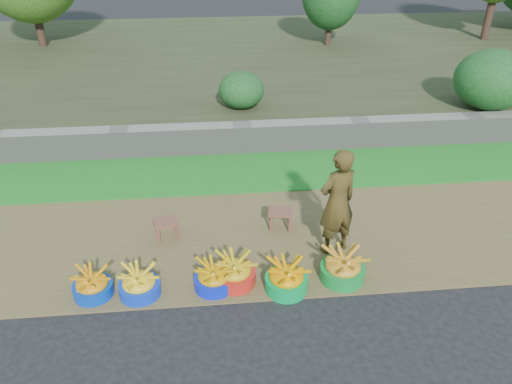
{
  "coord_description": "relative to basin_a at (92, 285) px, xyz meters",
  "views": [
    {
      "loc": [
        -0.57,
        -4.4,
        4.14
      ],
      "look_at": [
        -0.01,
        1.3,
        0.75
      ],
      "focal_mm": 35.0,
      "sensor_mm": 36.0,
      "label": 1
    }
  ],
  "objects": [
    {
      "name": "ground_plane",
      "position": [
        2.07,
        -0.31,
        -0.16
      ],
      "size": [
        120.0,
        120.0,
        0.0
      ],
      "primitive_type": "plane",
      "color": "black",
      "rests_on": "ground"
    },
    {
      "name": "dirt_shoulder",
      "position": [
        2.07,
        0.94,
        -0.15
      ],
      "size": [
        80.0,
        2.5,
        0.02
      ],
      "primitive_type": "cube",
      "color": "brown",
      "rests_on": "ground"
    },
    {
      "name": "grass_verge",
      "position": [
        2.07,
        2.94,
        -0.14
      ],
      "size": [
        80.0,
        1.5,
        0.04
      ],
      "primitive_type": "cube",
      "color": "#1C711F",
      "rests_on": "ground"
    },
    {
      "name": "retaining_wall",
      "position": [
        2.07,
        3.79,
        0.12
      ],
      "size": [
        80.0,
        0.35,
        0.55
      ],
      "primitive_type": "cube",
      "color": "slate",
      "rests_on": "ground"
    },
    {
      "name": "earth_bank",
      "position": [
        2.07,
        8.69,
        0.09
      ],
      "size": [
        80.0,
        10.0,
        0.5
      ],
      "primitive_type": "cube",
      "color": "#31361F",
      "rests_on": "ground"
    },
    {
      "name": "basin_a",
      "position": [
        0.0,
        0.0,
        0.0
      ],
      "size": [
        0.48,
        0.48,
        0.36
      ],
      "color": "#0534AD",
      "rests_on": "ground"
    },
    {
      "name": "basin_b",
      "position": [
        0.55,
        -0.04,
        0.01
      ],
      "size": [
        0.5,
        0.5,
        0.37
      ],
      "color": "#0B31CB",
      "rests_on": "ground"
    },
    {
      "name": "basin_c",
      "position": [
        1.44,
        -0.01,
        0.0
      ],
      "size": [
        0.49,
        0.49,
        0.36
      ],
      "color": "#091ED7",
      "rests_on": "ground"
    },
    {
      "name": "basin_d",
      "position": [
        1.7,
        0.06,
        0.02
      ],
      "size": [
        0.53,
        0.53,
        0.39
      ],
      "color": "#B11F17",
      "rests_on": "ground"
    },
    {
      "name": "basin_e",
      "position": [
        2.32,
        -0.12,
        0.02
      ],
      "size": [
        0.52,
        0.52,
        0.39
      ],
      "color": "#008E3E",
      "rests_on": "ground"
    },
    {
      "name": "basin_f",
      "position": [
        3.04,
        -0.01,
        0.03
      ],
      "size": [
        0.56,
        0.56,
        0.42
      ],
      "color": "#0E7A2C",
      "rests_on": "ground"
    },
    {
      "name": "stool_left",
      "position": [
        0.82,
        1.07,
        0.1
      ],
      "size": [
        0.39,
        0.34,
        0.3
      ],
      "rotation": [
        0.0,
        0.0,
        0.27
      ],
      "color": "brown",
      "rests_on": "dirt_shoulder"
    },
    {
      "name": "stool_right",
      "position": [
        2.43,
        1.16,
        0.1
      ],
      "size": [
        0.38,
        0.32,
        0.31
      ],
      "rotation": [
        0.0,
        0.0,
        -0.16
      ],
      "color": "brown",
      "rests_on": "dirt_shoulder"
    },
    {
      "name": "vendor_woman",
      "position": [
        3.07,
        0.6,
        0.61
      ],
      "size": [
        0.64,
        0.53,
        1.49
      ],
      "primitive_type": "imported",
      "rotation": [
        0.0,
        0.0,
        3.52
      ],
      "color": "black",
      "rests_on": "dirt_shoulder"
    }
  ]
}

